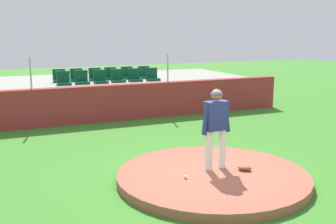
{
  "coord_description": "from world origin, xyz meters",
  "views": [
    {
      "loc": [
        -4.27,
        -7.3,
        3.17
      ],
      "look_at": [
        0.0,
        2.38,
        1.08
      ],
      "focal_mm": 43.8,
      "sensor_mm": 36.0,
      "label": 1
    }
  ],
  "objects_px": {
    "stadium_chair_9": "(111,76)",
    "stadium_chair_5": "(152,77)",
    "pitcher": "(216,122)",
    "stadium_chair_8": "(95,77)",
    "stadium_chair_10": "(128,75)",
    "stadium_chair_11": "(144,74)",
    "stadium_chair_0": "(64,81)",
    "stadium_chair_2": "(100,79)",
    "stadium_chair_4": "(135,77)",
    "baseball": "(185,177)",
    "fielding_glove": "(245,168)",
    "stadium_chair_1": "(82,80)",
    "stadium_chair_3": "(118,78)",
    "stadium_chair_7": "(77,77)",
    "stadium_chair_6": "(60,78)"
  },
  "relations": [
    {
      "from": "baseball",
      "to": "stadium_chair_2",
      "type": "xyz_separation_m",
      "value": [
        0.35,
        8.07,
        1.17
      ]
    },
    {
      "from": "stadium_chair_0",
      "to": "stadium_chair_9",
      "type": "bearing_deg",
      "value": -155.94
    },
    {
      "from": "stadium_chair_2",
      "to": "stadium_chair_8",
      "type": "distance_m",
      "value": 0.93
    },
    {
      "from": "stadium_chair_1",
      "to": "stadium_chair_3",
      "type": "distance_m",
      "value": 1.4
    },
    {
      "from": "stadium_chair_9",
      "to": "stadium_chair_5",
      "type": "bearing_deg",
      "value": 146.62
    },
    {
      "from": "fielding_glove",
      "to": "stadium_chair_4",
      "type": "bearing_deg",
      "value": 134.86
    },
    {
      "from": "stadium_chair_11",
      "to": "stadium_chair_0",
      "type": "bearing_deg",
      "value": 14.1
    },
    {
      "from": "stadium_chair_6",
      "to": "stadium_chair_7",
      "type": "distance_m",
      "value": 0.67
    },
    {
      "from": "stadium_chair_3",
      "to": "stadium_chair_4",
      "type": "bearing_deg",
      "value": 178.64
    },
    {
      "from": "stadium_chair_7",
      "to": "stadium_chair_10",
      "type": "distance_m",
      "value": 2.11
    },
    {
      "from": "fielding_glove",
      "to": "stadium_chair_1",
      "type": "distance_m",
      "value": 8.46
    },
    {
      "from": "stadium_chair_2",
      "to": "stadium_chair_4",
      "type": "distance_m",
      "value": 1.4
    },
    {
      "from": "fielding_glove",
      "to": "stadium_chair_6",
      "type": "bearing_deg",
      "value": 152.2
    },
    {
      "from": "stadium_chair_5",
      "to": "stadium_chair_6",
      "type": "distance_m",
      "value": 3.63
    },
    {
      "from": "stadium_chair_10",
      "to": "stadium_chair_8",
      "type": "bearing_deg",
      "value": 1.12
    },
    {
      "from": "stadium_chair_7",
      "to": "stadium_chair_8",
      "type": "relative_size",
      "value": 1.0
    },
    {
      "from": "fielding_glove",
      "to": "stadium_chair_0",
      "type": "bearing_deg",
      "value": 153.82
    },
    {
      "from": "stadium_chair_1",
      "to": "stadium_chair_11",
      "type": "xyz_separation_m",
      "value": [
        2.83,
        0.86,
        0.0
      ]
    },
    {
      "from": "pitcher",
      "to": "stadium_chair_1",
      "type": "xyz_separation_m",
      "value": [
        -1.23,
        7.81,
        0.16
      ]
    },
    {
      "from": "fielding_glove",
      "to": "stadium_chair_2",
      "type": "height_order",
      "value": "stadium_chair_2"
    },
    {
      "from": "stadium_chair_7",
      "to": "stadium_chair_8",
      "type": "distance_m",
      "value": 0.74
    },
    {
      "from": "stadium_chair_1",
      "to": "stadium_chair_10",
      "type": "distance_m",
      "value": 2.28
    },
    {
      "from": "stadium_chair_7",
      "to": "stadium_chair_11",
      "type": "bearing_deg",
      "value": 179.75
    },
    {
      "from": "pitcher",
      "to": "stadium_chair_8",
      "type": "height_order",
      "value": "pitcher"
    },
    {
      "from": "stadium_chair_9",
      "to": "stadium_chair_3",
      "type": "bearing_deg",
      "value": 91.18
    },
    {
      "from": "stadium_chair_0",
      "to": "stadium_chair_7",
      "type": "xyz_separation_m",
      "value": [
        0.67,
        0.89,
        0.0
      ]
    },
    {
      "from": "baseball",
      "to": "stadium_chair_5",
      "type": "relative_size",
      "value": 0.15
    },
    {
      "from": "pitcher",
      "to": "stadium_chair_0",
      "type": "height_order",
      "value": "pitcher"
    },
    {
      "from": "stadium_chair_5",
      "to": "stadium_chair_7",
      "type": "bearing_deg",
      "value": -17.98
    },
    {
      "from": "stadium_chair_4",
      "to": "stadium_chair_10",
      "type": "distance_m",
      "value": 0.92
    },
    {
      "from": "baseball",
      "to": "fielding_glove",
      "type": "distance_m",
      "value": 1.41
    },
    {
      "from": "pitcher",
      "to": "stadium_chair_7",
      "type": "relative_size",
      "value": 3.61
    },
    {
      "from": "fielding_glove",
      "to": "stadium_chair_0",
      "type": "distance_m",
      "value": 8.6
    },
    {
      "from": "pitcher",
      "to": "stadium_chair_5",
      "type": "distance_m",
      "value": 7.93
    },
    {
      "from": "stadium_chair_7",
      "to": "stadium_chair_6",
      "type": "bearing_deg",
      "value": -2.36
    },
    {
      "from": "fielding_glove",
      "to": "stadium_chair_10",
      "type": "xyz_separation_m",
      "value": [
        0.34,
        9.09,
        1.15
      ]
    },
    {
      "from": "pitcher",
      "to": "stadium_chair_8",
      "type": "xyz_separation_m",
      "value": [
        -0.5,
        8.69,
        0.16
      ]
    },
    {
      "from": "stadium_chair_8",
      "to": "stadium_chair_9",
      "type": "height_order",
      "value": "same"
    },
    {
      "from": "stadium_chair_1",
      "to": "stadium_chair_10",
      "type": "xyz_separation_m",
      "value": [
        2.1,
        0.9,
        0.0
      ]
    },
    {
      "from": "stadium_chair_1",
      "to": "stadium_chair_6",
      "type": "relative_size",
      "value": 1.0
    },
    {
      "from": "pitcher",
      "to": "stadium_chair_1",
      "type": "relative_size",
      "value": 3.61
    },
    {
      "from": "stadium_chair_4",
      "to": "stadium_chair_11",
      "type": "height_order",
      "value": "same"
    },
    {
      "from": "stadium_chair_7",
      "to": "stadium_chair_9",
      "type": "height_order",
      "value": "same"
    },
    {
      "from": "fielding_glove",
      "to": "stadium_chair_8",
      "type": "distance_m",
      "value": 9.2
    },
    {
      "from": "pitcher",
      "to": "stadium_chair_11",
      "type": "xyz_separation_m",
      "value": [
        1.6,
        8.67,
        0.16
      ]
    },
    {
      "from": "stadium_chair_7",
      "to": "stadium_chair_3",
      "type": "bearing_deg",
      "value": 148.46
    },
    {
      "from": "pitcher",
      "to": "stadium_chair_10",
      "type": "bearing_deg",
      "value": 79.55
    },
    {
      "from": "pitcher",
      "to": "stadium_chair_3",
      "type": "height_order",
      "value": "pitcher"
    },
    {
      "from": "stadium_chair_4",
      "to": "stadium_chair_10",
      "type": "height_order",
      "value": "same"
    },
    {
      "from": "stadium_chair_0",
      "to": "stadium_chair_9",
      "type": "distance_m",
      "value": 2.26
    }
  ]
}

